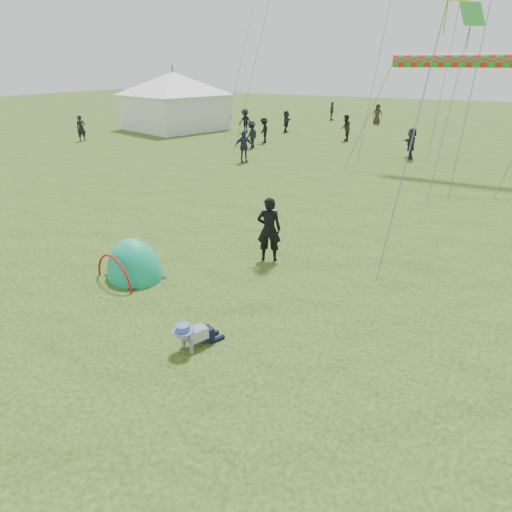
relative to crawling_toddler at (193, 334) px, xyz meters
The scene contains 18 objects.
ground 0.44m from the crawling_toddler, 161.98° to the left, with size 140.00×140.00×0.00m, color #19390A.
crawling_toddler is the anchor object (origin of this frame).
popup_tent 3.73m from the crawling_toddler, 150.26° to the left, with size 1.60×1.32×2.07m, color #00918C.
standing_adult 4.58m from the crawling_toddler, 98.78° to the left, with size 0.66×0.43×1.82m, color black.
event_marquee 32.05m from the crawling_toddler, 128.72° to the left, with size 6.95×6.95×4.78m, color white, non-canonical shape.
crowd_person_0 35.48m from the crawling_toddler, 120.85° to the left, with size 0.65×0.43×1.79m, color black.
crowd_person_1 26.50m from the crawling_toddler, 102.52° to the left, with size 0.87×0.68×1.78m, color black.
crowd_person_2 39.00m from the crawling_toddler, 106.37° to the left, with size 0.98×0.41×1.68m, color #31424A.
crowd_person_3 29.41m from the crawling_toddler, 118.24° to the left, with size 1.16×0.67×1.80m, color black.
crowd_person_4 36.91m from the crawling_toddler, 99.89° to the left, with size 0.85×0.56×1.75m, color #342820.
crowd_person_5 30.06m from the crawling_toddler, 112.04° to the left, with size 1.53×0.49×1.65m, color black.
crowd_person_9 24.66m from the crawling_toddler, 114.84° to the left, with size 1.08×0.62×1.67m, color black.
crowd_person_11 21.42m from the crawling_toddler, 90.94° to the left, with size 1.61×0.51×1.73m, color #243139.
crowd_person_12 27.66m from the crawling_toddler, 142.47° to the left, with size 0.64×0.42×1.74m, color black.
crowd_person_14 17.93m from the crawling_toddler, 117.25° to the left, with size 1.00×0.42×1.71m, color #2A354B.
crowd_person_15 22.50m from the crawling_toddler, 116.60° to the left, with size 1.10×0.64×1.71m, color black.
rainbow_tube_kite 19.72m from the crawling_toddler, 84.62° to the left, with size 0.64×0.64×6.09m, color red.
diamond_kite_3 18.80m from the crawling_toddler, 82.83° to the left, with size 1.11×1.11×0.00m, color green.
Camera 1 is at (4.99, -6.08, 5.12)m, focal length 32.00 mm.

